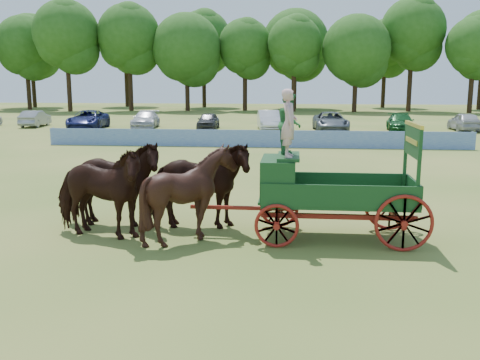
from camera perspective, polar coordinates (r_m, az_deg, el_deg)
name	(u,v)px	position (r m, az deg, el deg)	size (l,w,h in m)	color
ground	(242,226)	(15.04, 0.17, -4.92)	(160.00, 160.00, 0.00)	olive
horse_lead_left	(98,192)	(14.14, -14.95, -1.25)	(1.30, 2.86, 2.41)	black
horse_lead_right	(112,184)	(15.15, -13.49, -0.41)	(1.30, 2.86, 2.41)	black
horse_wheel_left	(190,194)	(13.48, -5.36, -1.50)	(1.95, 2.19, 2.42)	black
horse_wheel_right	(198,186)	(14.54, -4.52, -0.61)	(1.30, 2.86, 2.41)	black
farm_dray	(308,174)	(13.71, 7.27, 0.61)	(6.00, 2.00, 3.81)	maroon
sponsor_banner	(255,139)	(32.70, 1.56, 4.44)	(26.00, 0.08, 1.05)	#1E49A5
parked_cars	(290,121)	(44.35, 5.34, 6.30)	(53.37, 6.98, 1.60)	silver
treeline	(253,41)	(74.57, 1.39, 14.58)	(91.41, 22.95, 14.60)	#382314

